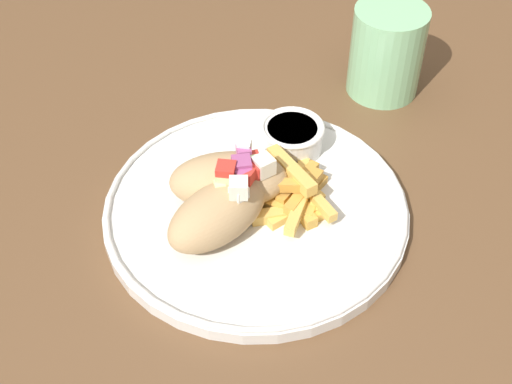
# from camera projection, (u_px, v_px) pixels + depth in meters

# --- Properties ---
(table) EXTENTS (1.38, 1.38, 0.71)m
(table) POSITION_uv_depth(u_px,v_px,m) (245.00, 239.00, 0.78)
(table) COLOR brown
(table) RESTS_ON ground_plane
(plate) EXTENTS (0.31, 0.31, 0.02)m
(plate) POSITION_uv_depth(u_px,v_px,m) (256.00, 209.00, 0.71)
(plate) COLOR white
(plate) RESTS_ON table
(pita_sandwich_near) EXTENTS (0.12, 0.13, 0.06)m
(pita_sandwich_near) POSITION_uv_depth(u_px,v_px,m) (219.00, 211.00, 0.67)
(pita_sandwich_near) COLOR tan
(pita_sandwich_near) RESTS_ON plate
(pita_sandwich_far) EXTENTS (0.12, 0.08, 0.06)m
(pita_sandwich_far) POSITION_uv_depth(u_px,v_px,m) (230.00, 179.00, 0.70)
(pita_sandwich_far) COLOR tan
(pita_sandwich_far) RESTS_ON plate
(fries_pile) EXTENTS (0.10, 0.11, 0.04)m
(fries_pile) POSITION_uv_depth(u_px,v_px,m) (293.00, 195.00, 0.71)
(fries_pile) COLOR gold
(fries_pile) RESTS_ON plate
(sauce_ramekin) EXTENTS (0.07, 0.07, 0.03)m
(sauce_ramekin) POSITION_uv_depth(u_px,v_px,m) (292.00, 136.00, 0.76)
(sauce_ramekin) COLOR white
(sauce_ramekin) RESTS_ON plate
(water_glass) EXTENTS (0.09, 0.09, 0.11)m
(water_glass) POSITION_uv_depth(u_px,v_px,m) (386.00, 55.00, 0.84)
(water_glass) COLOR #8CCC93
(water_glass) RESTS_ON table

